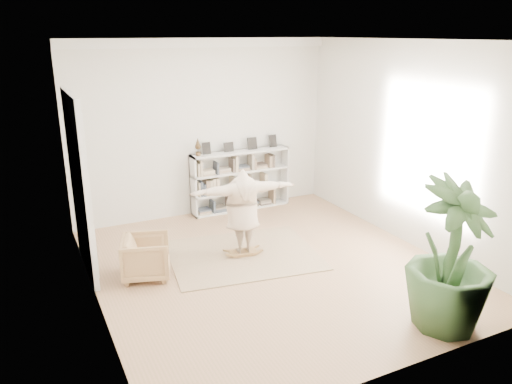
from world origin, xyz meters
TOP-DOWN VIEW (x-y plane):
  - floor at (0.00, 0.00)m, footprint 6.00×6.00m
  - room_shell at (0.00, 2.94)m, footprint 6.00×6.00m
  - doors at (-2.70, 1.30)m, footprint 0.09×1.78m
  - bookshelf at (0.74, 2.82)m, footprint 2.20×0.35m
  - armchair at (-1.92, 0.56)m, footprint 0.91×0.90m
  - rug at (-0.22, 0.60)m, footprint 2.77×2.35m
  - rocker_board at (-0.22, 0.60)m, footprint 0.49×0.34m
  - person at (-0.22, 0.60)m, footprint 1.87×0.76m
  - houseplant at (1.25, -2.55)m, footprint 1.33×1.33m

SIDE VIEW (x-z plane):
  - floor at x=0.00m, z-range 0.00..0.00m
  - rug at x=-0.22m, z-range 0.00..0.02m
  - rocker_board at x=-0.22m, z-range 0.01..0.11m
  - armchair at x=-1.92m, z-range 0.00..0.67m
  - bookshelf at x=0.74m, z-range -0.18..1.46m
  - person at x=-0.22m, z-range 0.12..1.59m
  - houseplant at x=1.25m, z-range 0.00..2.00m
  - doors at x=-2.70m, z-range -0.06..2.86m
  - room_shell at x=0.00m, z-range 0.51..6.51m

